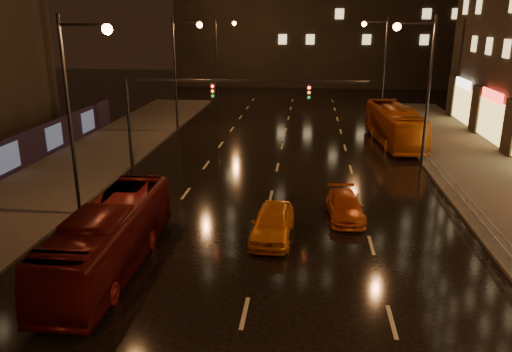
{
  "coord_description": "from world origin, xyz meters",
  "views": [
    {
      "loc": [
        1.96,
        -10.94,
        9.72
      ],
      "look_at": [
        -0.43,
        11.91,
        2.5
      ],
      "focal_mm": 35.0,
      "sensor_mm": 36.0,
      "label": 1
    }
  ],
  "objects_px": {
    "bus_red": "(110,238)",
    "taxi_far": "(345,206)",
    "bus_curb": "(394,125)",
    "taxi_near": "(272,223)"
  },
  "relations": [
    {
      "from": "bus_red",
      "to": "bus_curb",
      "type": "height_order",
      "value": "bus_curb"
    },
    {
      "from": "bus_red",
      "to": "taxi_near",
      "type": "bearing_deg",
      "value": 29.8
    },
    {
      "from": "bus_curb",
      "to": "taxi_far",
      "type": "distance_m",
      "value": 17.46
    },
    {
      "from": "bus_red",
      "to": "taxi_far",
      "type": "relative_size",
      "value": 2.36
    },
    {
      "from": "bus_red",
      "to": "taxi_far",
      "type": "height_order",
      "value": "bus_red"
    },
    {
      "from": "taxi_far",
      "to": "bus_curb",
      "type": "bearing_deg",
      "value": 69.66
    },
    {
      "from": "bus_red",
      "to": "taxi_near",
      "type": "height_order",
      "value": "bus_red"
    },
    {
      "from": "bus_red",
      "to": "taxi_near",
      "type": "distance_m",
      "value": 7.29
    },
    {
      "from": "bus_red",
      "to": "taxi_far",
      "type": "bearing_deg",
      "value": 33.52
    },
    {
      "from": "bus_red",
      "to": "bus_curb",
      "type": "relative_size",
      "value": 0.89
    }
  ]
}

